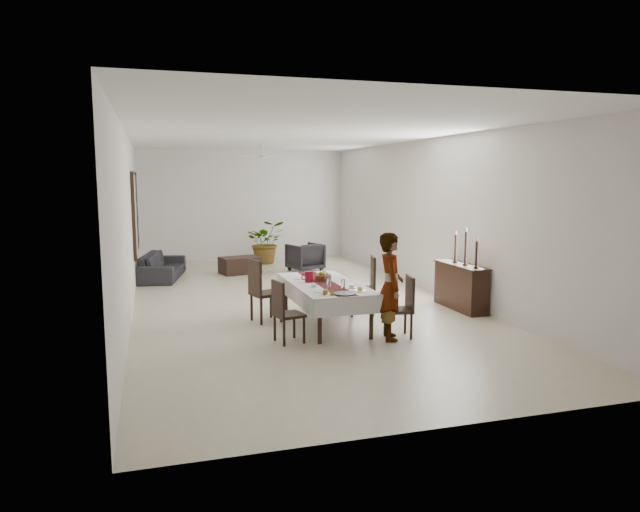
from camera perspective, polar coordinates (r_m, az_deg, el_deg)
The scene contains 88 objects.
floor at distance 11.23m, azimuth -2.68°, elevation -4.49°, with size 6.00×12.00×0.00m, color beige.
ceiling at distance 11.00m, azimuth -2.79°, elevation 12.02°, with size 6.00×12.00×0.02m, color white.
wall_back at distance 16.88m, azimuth -7.63°, elevation 5.05°, with size 6.00×0.02×3.20m, color silver.
wall_front at distance 5.40m, azimuth 12.67°, elevation -0.76°, with size 6.00×0.02×3.20m, color silver.
wall_left at distance 10.69m, azimuth -18.58°, elevation 3.17°, with size 0.02×12.00×3.20m, color silver.
wall_right at distance 12.07m, azimuth 11.26°, elevation 3.91°, with size 0.02×12.00×3.20m, color silver.
dining_table_top at distance 9.30m, azimuth 0.47°, elevation -2.90°, with size 0.91×2.19×0.05m, color black.
table_leg_fl at distance 8.29m, azimuth -0.03°, elevation -6.65°, with size 0.06×0.06×0.64m, color black.
table_leg_fr at distance 8.55m, azimuth 5.15°, elevation -6.23°, with size 0.06×0.06×0.64m, color black.
table_leg_bl at distance 10.24m, azimuth -3.42°, elevation -3.87°, with size 0.06×0.06×0.64m, color black.
table_leg_br at distance 10.45m, azimuth 0.86°, elevation -3.61°, with size 0.06×0.06×0.64m, color black.
tablecloth_top at distance 9.29m, azimuth 0.47°, elevation -2.74°, with size 1.07×2.35×0.01m, color silver.
tablecloth_drape_left at distance 9.18m, azimuth -2.71°, elevation -3.72°, with size 0.01×2.35×0.27m, color silver.
tablecloth_drape_right at distance 9.49m, azimuth 3.55°, elevation -3.34°, with size 0.01×2.35×0.27m, color silver.
tablecloth_drape_near at distance 8.23m, azimuth 2.92°, elevation -5.06°, with size 1.07×0.01×0.27m, color silver.
tablecloth_drape_far at distance 10.42m, azimuth -1.46°, elevation -2.33°, with size 1.07×0.01×0.27m, color white.
table_runner at distance 9.29m, azimuth 0.47°, elevation -2.69°, with size 0.32×2.28×0.00m, color #4F1619.
red_pitcher at distance 9.34m, azimuth -1.11°, elevation -2.08°, with size 0.14×0.14×0.18m, color maroon.
pitcher_handle at distance 9.32m, azimuth -1.57°, elevation -2.10°, with size 0.11×0.11×0.02m, color maroon.
wine_glass_near at distance 8.76m, azimuth 2.32°, elevation -2.84°, with size 0.06×0.06×0.15m, color white.
wine_glass_mid at distance 8.78m, azimuth 0.88°, elevation -2.81°, with size 0.06×0.06×0.15m, color white.
wine_glass_far at distance 9.34m, azimuth 0.66°, elevation -2.17°, with size 0.06×0.06×0.15m, color silver.
teacup_right at distance 8.87m, azimuth 3.22°, elevation -3.05°, with size 0.08×0.08×0.05m, color white.
saucer_right at distance 8.87m, azimuth 3.22°, elevation -3.18°, with size 0.14×0.14×0.01m, color white.
teacup_left at distance 8.91m, azimuth -0.59°, elevation -2.98°, with size 0.08×0.08×0.05m, color silver.
saucer_left at distance 8.91m, azimuth -0.59°, elevation -3.12°, with size 0.14×0.14×0.01m, color white.
plate_near_right at distance 8.63m, azimuth 4.01°, elevation -3.49°, with size 0.22×0.22×0.01m, color white.
bread_near_right at distance 8.62m, azimuth 4.02°, elevation -3.33°, with size 0.08×0.08×0.08m, color #D2BA66.
plate_near_left at distance 8.57m, azimuth 0.10°, elevation -3.55°, with size 0.22×0.22×0.01m, color silver.
plate_far_left at distance 9.69m, azimuth -2.06°, elevation -2.24°, with size 0.22×0.22×0.01m, color silver.
serving_tray at distance 8.40m, azimuth 2.43°, elevation -3.77°, with size 0.33×0.33×0.02m, color #3D3D41.
jam_jar_a at distance 8.31m, azimuth 1.19°, elevation -3.72°, with size 0.06×0.06×0.07m, color #946715.
jam_jar_b at distance 8.33m, azimuth 0.47°, elevation -3.69°, with size 0.06×0.06×0.07m, color #895414.
jam_jar_c at distance 8.43m, azimuth 0.58°, elevation -3.55°, with size 0.06×0.06×0.07m, color #956115.
fruit_basket at distance 9.51m, azimuth 0.32°, elevation -2.18°, with size 0.27×0.27×0.09m, color brown.
fruit_red at distance 9.53m, azimuth 0.45°, elevation -1.75°, with size 0.08×0.08×0.08m, color #A91810.
fruit_green at distance 9.52m, azimuth 0.07°, elevation -1.76°, with size 0.07×0.07×0.07m, color olive.
fruit_yellow at distance 9.46m, azimuth 0.41°, elevation -1.82°, with size 0.08×0.08×0.08m, color gold.
chair_right_near_seat at distance 8.69m, azimuth 7.82°, elevation -5.41°, with size 0.39×0.39×0.04m, color black.
chair_right_near_leg_fl at distance 8.64m, azimuth 9.11°, elevation -7.00°, with size 0.04×0.04×0.39m, color black.
chair_right_near_leg_fr at distance 8.94m, azimuth 8.52°, elevation -6.49°, with size 0.04×0.04×0.39m, color black.
chair_right_near_leg_bl at distance 8.55m, azimuth 7.03°, elevation -7.11°, with size 0.04×0.04×0.39m, color black.
chair_right_near_leg_br at distance 8.86m, azimuth 6.50°, elevation -6.59°, with size 0.04×0.04×0.39m, color black.
chair_right_near_back at distance 8.69m, azimuth 8.99°, elevation -3.63°, with size 0.39×0.04×0.50m, color black.
chair_right_far_seat at distance 10.03m, azimuth 4.18°, elevation -3.30°, with size 0.44×0.44×0.05m, color black.
chair_right_far_leg_fl at distance 9.92m, azimuth 5.32°, elevation -4.87°, with size 0.04×0.04×0.44m, color black.
chair_right_far_leg_fr at distance 10.27m, azimuth 5.05°, elevation -4.43°, with size 0.04×0.04×0.44m, color black.
chair_right_far_leg_bl at distance 9.88m, azimuth 3.24°, elevation -4.90°, with size 0.04×0.04×0.44m, color black.
chair_right_far_leg_br at distance 10.23m, azimuth 3.04°, elevation -4.46°, with size 0.04×0.04×0.44m, color black.
chair_right_far_back at distance 10.00m, azimuth 5.33°, elevation -1.60°, with size 0.44×0.04×0.56m, color black.
chair_left_near_seat at distance 8.36m, azimuth -3.10°, elevation -5.90°, with size 0.39×0.39×0.04m, color black.
chair_left_near_leg_fl at distance 8.49m, azimuth -4.55°, elevation -7.21°, with size 0.04×0.04×0.39m, color black.
chair_left_near_leg_fr at distance 8.21m, azimuth -3.61°, elevation -7.72°, with size 0.04×0.04×0.39m, color black.
chair_left_near_leg_bl at distance 8.62m, azimuth -2.60°, elevation -6.95°, with size 0.04×0.04×0.39m, color black.
chair_left_near_leg_br at distance 8.34m, azimuth -1.61°, elevation -7.45°, with size 0.04×0.04×0.39m, color black.
chair_left_near_back at distance 8.23m, azimuth -4.23°, elevation -4.23°, with size 0.39×0.04×0.50m, color black.
chair_left_far_seat at distance 9.58m, azimuth -5.42°, elevation -3.78°, with size 0.45×0.45×0.05m, color black.
chair_left_far_leg_fl at distance 9.72m, azimuth -6.86°, elevation -5.14°, with size 0.04×0.04×0.44m, color black.
chair_left_far_leg_fr at distance 9.39m, azimuth -5.89°, elevation -5.57°, with size 0.04×0.04×0.44m, color black.
chair_left_far_leg_bl at distance 9.88m, azimuth -4.93°, elevation -4.90°, with size 0.04×0.04×0.44m, color black.
chair_left_far_leg_br at distance 9.56m, azimuth -3.91°, elevation -5.31°, with size 0.04×0.04×0.44m, color black.
chair_left_far_back at distance 9.44m, azimuth -6.55°, elevation -2.09°, with size 0.45×0.04×0.57m, color black.
woman at distance 8.49m, azimuth 7.07°, elevation -3.03°, with size 0.58×0.38×1.60m, color gray.
sideboard_body at distance 10.77m, azimuth 13.87°, elevation -3.05°, with size 0.36×1.34×0.80m, color black.
sideboard_top at distance 10.71m, azimuth 13.94°, elevation -0.87°, with size 0.39×1.39×0.03m, color black.
candlestick_near_base at distance 10.29m, azimuth 15.33°, elevation -1.11°, with size 0.09×0.09×0.03m, color black.
candlestick_near_shaft at distance 10.26m, azimuth 15.38°, elevation 0.19°, with size 0.04×0.04×0.45m, color black.
candlestick_near_candle at distance 10.23m, azimuth 15.43°, elevation 1.63°, with size 0.03×0.03×0.07m, color white.
candlestick_mid_base at distance 10.59m, azimuth 14.31°, elevation -0.83°, with size 0.09×0.09×0.03m, color black.
candlestick_mid_shaft at distance 10.55m, azimuth 14.37°, elevation 0.80°, with size 0.04×0.04×0.58m, color black.
candlestick_mid_candle at distance 10.52m, azimuth 14.43°, elevation 2.56°, with size 0.03×0.03×0.07m, color beige.
candlestick_far_base at distance 10.89m, azimuth 13.36°, elevation -0.57°, with size 0.09×0.09×0.03m, color black.
candlestick_far_shaft at distance 10.86m, azimuth 13.40°, elevation 0.78°, with size 0.04×0.04×0.49m, color black.
candlestick_far_candle at distance 10.83m, azimuth 13.45°, elevation 2.26°, with size 0.03×0.03×0.07m, color white.
sofa at distance 14.15m, azimuth -15.49°, elevation -0.97°, with size 2.07×0.81×0.61m, color #252328.
armchair at distance 14.75m, azimuth -1.51°, elevation -0.10°, with size 0.77×0.79×0.72m, color #28252A.
coffee_table at distance 14.50m, azimuth -8.02°, elevation -0.92°, with size 0.94×0.63×0.42m, color black.
potted_plant at distance 16.13m, azimuth -5.41°, elevation 1.42°, with size 1.09×0.95×1.21m, color #315823.
mirror_frame_near at distance 12.88m, azimuth -18.08°, elevation 3.91°, with size 0.06×1.05×1.85m, color black.
mirror_glass_near at distance 12.88m, azimuth -17.92°, elevation 3.91°, with size 0.01×0.90×1.70m, color white.
mirror_frame_far at distance 14.98m, azimuth -17.88°, elevation 4.40°, with size 0.06×1.05×1.85m, color black.
mirror_glass_far at distance 14.98m, azimuth -17.75°, elevation 4.41°, with size 0.01×0.90×1.70m, color silver.
fan_rod at distance 13.92m, azimuth -5.78°, elevation 10.69°, with size 0.04×0.04×0.20m, color white.
fan_hub at distance 13.91m, azimuth -5.77°, elevation 9.87°, with size 0.16×0.16×0.08m, color white.
fan_blade_n at distance 14.26m, azimuth -6.04°, elevation 9.81°, with size 0.10×0.55×0.01m, color silver.
fan_blade_s at distance 13.57m, azimuth -5.49°, elevation 9.92°, with size 0.10×0.55×0.01m, color silver.
fan_blade_e at distance 13.98m, azimuth -4.34°, elevation 9.87°, with size 0.55×0.10×0.01m, color silver.
fan_blade_w at distance 13.85m, azimuth -7.21°, elevation 9.85°, with size 0.55×0.10×0.01m, color white.
Camera 1 is at (-2.62, -10.65, 2.38)m, focal length 32.00 mm.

